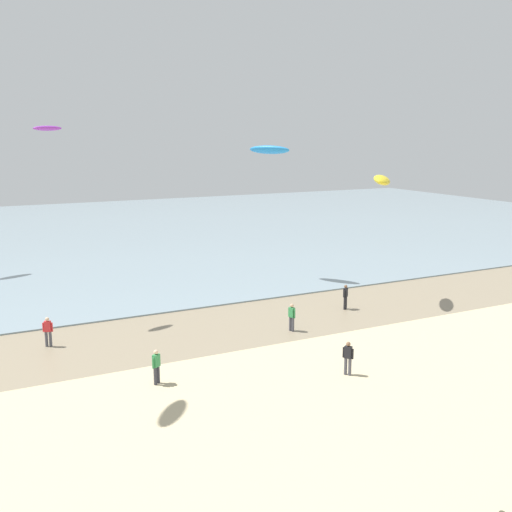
# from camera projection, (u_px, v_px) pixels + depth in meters

# --- Properties ---
(wet_sand_strip) EXTENTS (120.00, 8.60, 0.01)m
(wet_sand_strip) POSITION_uv_depth(u_px,v_px,m) (112.00, 343.00, 34.23)
(wet_sand_strip) COLOR gray
(wet_sand_strip) RESTS_ON ground
(sea) EXTENTS (160.00, 70.00, 0.10)m
(sea) POSITION_uv_depth(u_px,v_px,m) (29.00, 239.00, 68.65)
(sea) COLOR #7F939E
(sea) RESTS_ON ground
(person_nearest_camera) EXTENTS (0.53, 0.34, 1.71)m
(person_nearest_camera) POSITION_uv_depth(u_px,v_px,m) (48.00, 331.00, 33.57)
(person_nearest_camera) COLOR #4C4C56
(person_nearest_camera) RESTS_ON ground
(person_by_waterline) EXTENTS (0.49, 0.39, 1.71)m
(person_by_waterline) POSITION_uv_depth(u_px,v_px,m) (156.00, 366.00, 28.48)
(person_by_waterline) COLOR #383842
(person_by_waterline) RESTS_ON ground
(person_left_flank) EXTENTS (0.39, 0.49, 1.71)m
(person_left_flank) POSITION_uv_depth(u_px,v_px,m) (348.00, 357.00, 29.57)
(person_left_flank) COLOR #4C4C56
(person_left_flank) RESTS_ON ground
(person_far_down_beach) EXTENTS (0.31, 0.55, 1.71)m
(person_far_down_beach) POSITION_uv_depth(u_px,v_px,m) (292.00, 316.00, 36.22)
(person_far_down_beach) COLOR #4C4C56
(person_far_down_beach) RESTS_ON ground
(person_trailing_behind) EXTENTS (0.48, 0.39, 1.71)m
(person_trailing_behind) POSITION_uv_depth(u_px,v_px,m) (345.00, 296.00, 40.80)
(person_trailing_behind) COLOR #232328
(person_trailing_behind) RESTS_ON ground
(kite_aloft_2) EXTENTS (1.91, 1.16, 0.38)m
(kite_aloft_2) POSITION_uv_depth(u_px,v_px,m) (47.00, 128.00, 35.77)
(kite_aloft_2) COLOR purple
(kite_aloft_5) EXTENTS (2.98, 3.64, 0.96)m
(kite_aloft_5) POSITION_uv_depth(u_px,v_px,m) (269.00, 150.00, 47.39)
(kite_aloft_5) COLOR #2384D1
(kite_aloft_7) EXTENTS (3.36, 3.45, 0.95)m
(kite_aloft_7) POSITION_uv_depth(u_px,v_px,m) (382.00, 180.00, 41.19)
(kite_aloft_7) COLOR yellow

